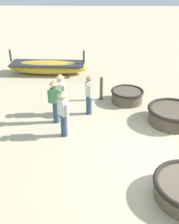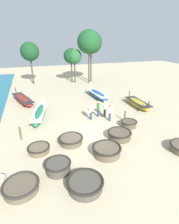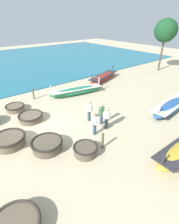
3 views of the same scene
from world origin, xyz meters
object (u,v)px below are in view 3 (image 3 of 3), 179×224
Objects in this scene: coracle_upturned at (15,108)px; mooring_post_inland at (103,141)px; long_boat_white_hull at (171,107)px; fisherman_standing_right at (95,124)px; mooring_post_mid_beach at (33,94)px; long_boat_blue_hull at (77,91)px; fisherman_standing_left at (102,112)px; coracle_far_right at (47,145)px; coracle_front_left at (31,117)px; fisherman_hauling at (89,109)px; coracle_front_right at (9,140)px; long_boat_green_hull at (103,77)px; coracle_far_left at (85,150)px; tree_left_mid at (166,31)px; fisherman_crouching at (107,116)px.

mooring_post_inland reaches higher than coracle_upturned.
fisherman_standing_right reaches higher than long_boat_white_hull.
long_boat_white_hull is 4.94× the size of mooring_post_mid_beach.
fisherman_standing_left reaches higher than long_boat_blue_hull.
long_boat_white_hull reaches higher than coracle_far_right.
fisherman_standing_left reaches higher than mooring_post_inland.
coracle_far_right reaches higher than coracle_front_left.
fisherman_standing_right reaches higher than coracle_front_left.
coracle_upturned is (-6.06, 0.16, -0.07)m from coracle_far_right.
mooring_post_mid_beach reaches higher than mooring_post_inland.
fisherman_hauling is (-0.91, -0.39, 0.00)m from fisherman_standing_left.
long_boat_white_hull reaches higher than coracle_front_left.
fisherman_standing_left is 1.62× the size of mooring_post_inland.
coracle_far_right is at bearing 41.54° from coracle_front_right.
long_boat_white_hull reaches higher than coracle_upturned.
long_boat_green_hull is 5.27× the size of mooring_post_mid_beach.
mooring_post_inland reaches higher than coracle_front_left.
fisherman_standing_left is (7.14, -6.80, 0.57)m from long_boat_green_hull.
fisherman_standing_right is (-1.11, 1.62, 0.54)m from coracle_far_left.
mooring_post_mid_beach is 0.16× the size of tree_left_mid.
long_boat_white_hull is at bearing 71.70° from coracle_front_right.
coracle_far_left is 8.59m from long_boat_blue_hull.
mooring_post_inland is at bearing 20.11° from coracle_front_left.
fisherman_hauling reaches higher than coracle_front_left.
coracle_far_right is 0.33× the size of long_boat_green_hull.
mooring_post_inland is (5.65, 2.07, 0.23)m from coracle_front_left.
fisherman_hauling reaches higher than coracle_far_left.
long_boat_green_hull is 5.40× the size of mooring_post_inland.
tree_left_mid is at bearing 80.03° from long_boat_green_hull.
fisherman_standing_left is 7.47m from mooring_post_mid_beach.
long_boat_white_hull is 0.94× the size of long_boat_blue_hull.
tree_left_mid is (-7.63, 10.43, 4.79)m from long_boat_white_hull.
fisherman_standing_right is at bearing -26.90° from fisherman_hauling.
tree_left_mid reaches higher than fisherman_standing_left.
fisherman_standing_left is 1.58× the size of mooring_post_mid_beach.
fisherman_standing_left is at bearing 34.76° from coracle_upturned.
long_boat_blue_hull is at bearing 85.39° from coracle_upturned.
long_boat_blue_hull is at bearing 163.48° from fisherman_crouching.
coracle_far_left is 1.33× the size of mooring_post_mid_beach.
coracle_far_right is 0.36× the size of long_boat_white_hull.
tree_left_mid is at bearing 90.00° from long_boat_blue_hull.
long_boat_green_hull reaches higher than mooring_post_inland.
fisherman_hauling is 1.58× the size of mooring_post_mid_beach.
fisherman_standing_right is at bearing 124.60° from coracle_far_left.
coracle_far_right is 2.28m from coracle_far_left.
long_boat_blue_hull is 15.18m from tree_left_mid.
coracle_far_left is 0.25× the size of long_boat_green_hull.
mooring_post_mid_beach is (-6.26, -1.64, -0.43)m from fisherman_hauling.
coracle_far_right is 1.19× the size of fisherman_standing_right.
coracle_upturned is 5.88m from long_boat_blue_hull.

